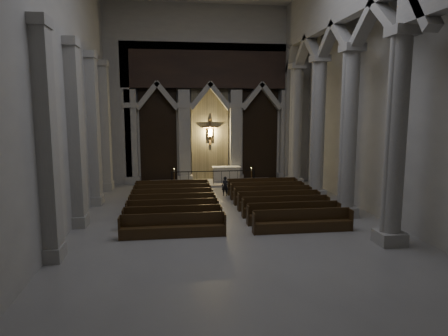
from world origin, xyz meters
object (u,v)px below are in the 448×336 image
object	(u,v)px
altar_rail	(213,176)
pews	(227,205)
worshipper	(225,186)
candle_stand_left	(174,182)
candle_stand_right	(251,181)
altar	(226,174)

from	to	relation	value
altar_rail	pews	size ratio (longest dim) A/B	0.57
worshipper	pews	bearing A→B (deg)	-73.98
altar_rail	worshipper	distance (m)	2.89
candle_stand_left	candle_stand_right	size ratio (longest dim) A/B	0.99
candle_stand_left	pews	world-z (taller)	candle_stand_left
candle_stand_right	worshipper	bearing A→B (deg)	-129.09
altar	worshipper	distance (m)	4.17
candle_stand_right	pews	bearing A→B (deg)	-112.19
altar	candle_stand_right	distance (m)	2.15
candle_stand_left	candle_stand_right	bearing A→B (deg)	-4.01
altar	candle_stand_left	bearing A→B (deg)	-161.71
candle_stand_left	worshipper	xyz separation A→B (m)	(2.97, -2.93, 0.23)
altar	altar_rail	bearing A→B (deg)	-129.44
candle_stand_left	pews	bearing A→B (deg)	-68.41
worshipper	candle_stand_right	bearing A→B (deg)	73.47
altar_rail	candle_stand_right	bearing A→B (deg)	-6.51
candle_stand_right	worshipper	distance (m)	3.32
candle_stand_left	pews	distance (m)	6.96
altar	altar_rail	xyz separation A→B (m)	(-1.04, -1.26, 0.07)
candle_stand_left	altar	bearing A→B (deg)	18.29
altar_rail	worshipper	xyz separation A→B (m)	(0.41, -2.86, -0.15)
worshipper	candle_stand_left	bearing A→B (deg)	157.97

